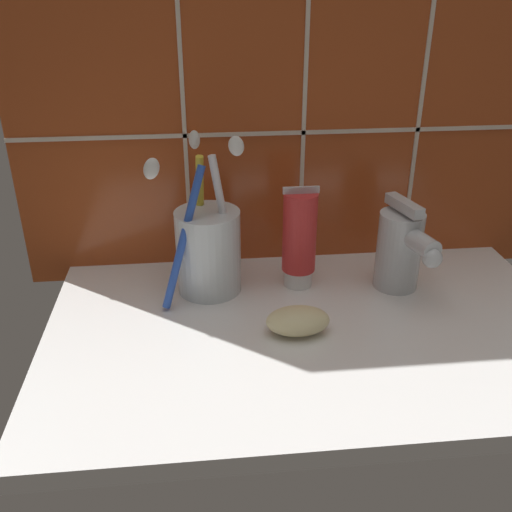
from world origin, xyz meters
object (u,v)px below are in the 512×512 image
Objects in this scene: toothpaste_tube at (296,238)px; sink_faucet at (402,248)px; toothbrush_cup at (208,248)px; soap_bar at (298,321)px.

sink_faucet is at bearing -9.53° from toothpaste_tube.
toothbrush_cup is 22.82cm from sink_faucet.
toothpaste_tube is at bearing 82.15° from soap_bar.
sink_faucet is (12.27, -2.06, -0.94)cm from toothpaste_tube.
toothbrush_cup reaches higher than soap_bar.
sink_faucet is (22.72, -2.04, -0.22)cm from toothbrush_cup.
toothbrush_cup is 10.48cm from toothpaste_tube.
soap_bar is (-1.44, -10.42, -4.73)cm from toothpaste_tube.
toothpaste_tube is at bearing -114.30° from sink_faucet.
toothbrush_cup is 1.71× the size of sink_faucet.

